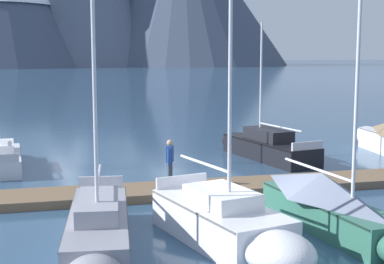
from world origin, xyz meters
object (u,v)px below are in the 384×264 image
(sailboat_far_berth, at_px, (334,206))
(sailboat_outer_slip, at_px, (264,146))
(sailboat_mid_dock_starboard, at_px, (231,224))
(sailboat_second_berth, at_px, (0,156))
(sailboat_mid_dock_port, at_px, (98,231))
(person_on_dock, at_px, (170,159))

(sailboat_far_berth, height_order, sailboat_outer_slip, sailboat_far_berth)
(sailboat_mid_dock_starboard, bearing_deg, sailboat_second_berth, 116.02)
(sailboat_mid_dock_port, bearing_deg, sailboat_mid_dock_starboard, -9.34)
(person_on_dock, bearing_deg, sailboat_outer_slip, 42.71)
(sailboat_mid_dock_starboard, height_order, sailboat_outer_slip, sailboat_mid_dock_starboard)
(sailboat_mid_dock_port, distance_m, sailboat_outer_slip, 14.85)
(person_on_dock, bearing_deg, sailboat_mid_dock_port, -120.04)
(sailboat_second_berth, relative_size, sailboat_mid_dock_port, 1.30)
(sailboat_mid_dock_starboard, height_order, sailboat_far_berth, sailboat_far_berth)
(sailboat_mid_dock_port, relative_size, sailboat_outer_slip, 0.96)
(sailboat_mid_dock_starboard, bearing_deg, sailboat_far_berth, 6.27)
(sailboat_second_berth, bearing_deg, person_on_dock, -47.33)
(sailboat_mid_dock_starboard, relative_size, sailboat_far_berth, 1.00)
(sailboat_outer_slip, distance_m, person_on_dock, 8.43)
(sailboat_far_berth, bearing_deg, sailboat_mid_dock_port, 178.24)
(sailboat_mid_dock_port, height_order, sailboat_mid_dock_starboard, sailboat_mid_dock_starboard)
(person_on_dock, bearing_deg, sailboat_far_berth, -60.30)
(sailboat_second_berth, relative_size, sailboat_far_berth, 0.98)
(sailboat_mid_dock_port, height_order, sailboat_outer_slip, sailboat_mid_dock_port)
(sailboat_second_berth, bearing_deg, sailboat_far_berth, -52.83)
(sailboat_far_berth, bearing_deg, sailboat_second_berth, 127.17)
(sailboat_mid_dock_port, distance_m, sailboat_far_berth, 6.71)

